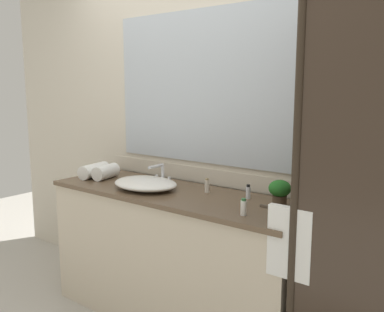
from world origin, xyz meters
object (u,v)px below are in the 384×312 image
(sink_basin, at_px, (145,183))
(potted_plant, at_px, (280,191))
(amenity_bottle_shampoo, at_px, (207,186))
(amenity_bottle_body_wash, at_px, (244,207))
(faucet, at_px, (162,177))
(rolled_towel_middle, at_px, (106,172))
(amenity_bottle_lotion, at_px, (248,192))
(rolled_towel_near_edge, at_px, (94,170))

(sink_basin, relative_size, potted_plant, 3.06)
(sink_basin, xyz_separation_m, amenity_bottle_shampoo, (0.39, 0.17, 0.01))
(sink_basin, bearing_deg, amenity_bottle_body_wash, -7.66)
(potted_plant, bearing_deg, faucet, -179.63)
(amenity_bottle_body_wash, bearing_deg, potted_plant, 75.33)
(sink_basin, distance_m, rolled_towel_middle, 0.45)
(potted_plant, height_order, rolled_towel_middle, potted_plant)
(potted_plant, bearing_deg, sink_basin, -169.33)
(amenity_bottle_shampoo, relative_size, rolled_towel_middle, 0.44)
(potted_plant, distance_m, amenity_bottle_shampoo, 0.51)
(amenity_bottle_shampoo, xyz_separation_m, amenity_bottle_body_wash, (0.44, -0.28, -0.00))
(sink_basin, relative_size, amenity_bottle_lotion, 5.32)
(rolled_towel_middle, bearing_deg, amenity_bottle_lotion, 7.60)
(sink_basin, height_order, amenity_bottle_shampoo, amenity_bottle_shampoo)
(amenity_bottle_body_wash, bearing_deg, rolled_towel_middle, 172.79)
(rolled_towel_near_edge, bearing_deg, amenity_bottle_body_wash, -5.80)
(sink_basin, xyz_separation_m, amenity_bottle_lotion, (0.67, 0.20, 0.00))
(amenity_bottle_shampoo, height_order, rolled_towel_near_edge, rolled_towel_near_edge)
(sink_basin, height_order, rolled_towel_near_edge, rolled_towel_near_edge)
(amenity_bottle_lotion, distance_m, rolled_towel_near_edge, 1.24)
(amenity_bottle_lotion, bearing_deg, potted_plant, -8.15)
(potted_plant, xyz_separation_m, amenity_bottle_body_wash, (-0.07, -0.28, -0.04))
(amenity_bottle_lotion, height_order, rolled_towel_middle, rolled_towel_middle)
(faucet, xyz_separation_m, rolled_towel_near_edge, (-0.56, -0.13, 0.00))
(faucet, relative_size, amenity_bottle_body_wash, 1.84)
(amenity_bottle_shampoo, bearing_deg, rolled_towel_middle, -171.97)
(amenity_bottle_body_wash, bearing_deg, rolled_towel_near_edge, 174.20)
(sink_basin, relative_size, rolled_towel_middle, 2.18)
(faucet, bearing_deg, rolled_towel_middle, -166.05)
(potted_plant, distance_m, amenity_bottle_body_wash, 0.29)
(potted_plant, bearing_deg, amenity_bottle_body_wash, -104.67)
(faucet, height_order, potted_plant, potted_plant)
(amenity_bottle_lotion, distance_m, rolled_towel_middle, 1.13)
(amenity_bottle_body_wash, height_order, rolled_towel_middle, rolled_towel_middle)
(faucet, distance_m, amenity_bottle_body_wash, 0.86)
(rolled_towel_near_edge, bearing_deg, rolled_towel_middle, 10.58)
(faucet, relative_size, potted_plant, 1.12)
(sink_basin, xyz_separation_m, potted_plant, (0.89, 0.17, 0.05))
(amenity_bottle_shampoo, xyz_separation_m, rolled_towel_near_edge, (-0.95, -0.14, 0.01))
(faucet, xyz_separation_m, amenity_bottle_shampoo, (0.39, 0.01, -0.01))
(sink_basin, height_order, amenity_bottle_lotion, amenity_bottle_lotion)
(faucet, height_order, rolled_towel_middle, faucet)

